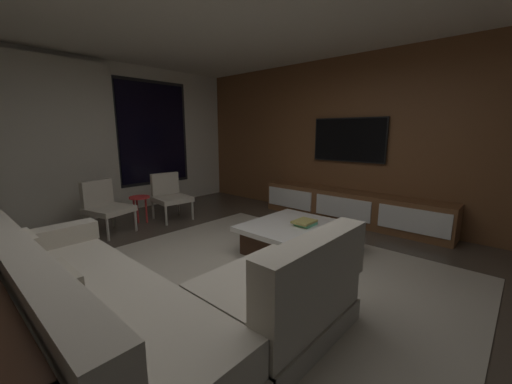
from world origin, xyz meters
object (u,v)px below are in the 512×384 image
object	(u,v)px
coffee_table	(297,239)
side_stool	(139,202)
sectional_couch	(144,306)
mounted_tv	(349,140)
accent_chair_near_window	(170,194)
book_stack_on_coffee_table	(305,223)
media_console	(351,208)
accent_chair_by_curtain	(105,204)

from	to	relation	value
coffee_table	side_stool	bearing A→B (deg)	105.20
coffee_table	sectional_couch	bearing A→B (deg)	-176.61
side_stool	mounted_tv	size ratio (longest dim) A/B	0.37
accent_chair_near_window	mounted_tv	world-z (taller)	mounted_tv
sectional_couch	coffee_table	bearing A→B (deg)	3.39
coffee_table	accent_chair_near_window	size ratio (longest dim) A/B	1.49
book_stack_on_coffee_table	accent_chair_near_window	world-z (taller)	accent_chair_near_window
book_stack_on_coffee_table	media_console	distance (m)	1.60
media_console	mounted_tv	world-z (taller)	mounted_tv
coffee_table	accent_chair_by_curtain	bearing A→B (deg)	115.88
sectional_couch	accent_chair_by_curtain	bearing A→B (deg)	73.02
coffee_table	media_console	world-z (taller)	media_console
accent_chair_by_curtain	side_stool	distance (m)	0.55
accent_chair_near_window	side_stool	bearing A→B (deg)	171.83
coffee_table	media_console	distance (m)	1.67
accent_chair_near_window	side_stool	distance (m)	0.52
media_console	accent_chair_by_curtain	bearing A→B (deg)	139.50
accent_chair_near_window	accent_chair_by_curtain	bearing A→B (deg)	177.21
book_stack_on_coffee_table	mounted_tv	bearing A→B (deg)	10.70
sectional_couch	mounted_tv	size ratio (longest dim) A/B	1.99
accent_chair_near_window	media_console	distance (m)	3.07
sectional_couch	accent_chair_by_curtain	world-z (taller)	sectional_couch
coffee_table	accent_chair_by_curtain	xyz separation A→B (m)	(-1.25, 2.57, 0.25)
accent_chair_by_curtain	sectional_couch	bearing A→B (deg)	-106.98
sectional_couch	accent_chair_near_window	world-z (taller)	sectional_couch
sectional_couch	media_console	size ratio (longest dim) A/B	0.81
book_stack_on_coffee_table	side_stool	world-z (taller)	side_stool
side_stool	mounted_tv	bearing A→B (deg)	-42.17
book_stack_on_coffee_table	side_stool	size ratio (longest dim) A/B	0.61
coffee_table	book_stack_on_coffee_table	size ratio (longest dim) A/B	4.11
accent_chair_by_curtain	accent_chair_near_window	bearing A→B (deg)	-2.79
accent_chair_by_curtain	mounted_tv	size ratio (longest dim) A/B	0.62
accent_chair_near_window	media_console	xyz separation A→B (m)	(1.86, -2.44, -0.18)
media_console	book_stack_on_coffee_table	bearing A→B (deg)	-175.10
sectional_couch	book_stack_on_coffee_table	bearing A→B (deg)	1.75
coffee_table	mounted_tv	world-z (taller)	mounted_tv
coffee_table	media_console	bearing A→B (deg)	2.72
accent_chair_near_window	book_stack_on_coffee_table	bearing A→B (deg)	-84.02
accent_chair_by_curtain	media_console	bearing A→B (deg)	-40.50
sectional_couch	media_console	world-z (taller)	sectional_couch
accent_chair_near_window	accent_chair_by_curtain	world-z (taller)	same
sectional_couch	accent_chair_near_window	size ratio (longest dim) A/B	3.21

